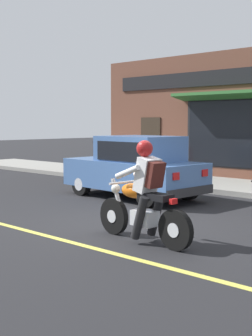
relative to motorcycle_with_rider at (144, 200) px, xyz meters
name	(u,v)px	position (x,y,z in m)	size (l,w,h in m)	color
ground_plane	(137,223)	(0.99, 1.00, -0.68)	(80.00, 80.00, 0.00)	black
sidewalk_curb	(178,181)	(6.37, 4.00, -0.61)	(2.60, 22.00, 0.14)	gray
storefront_building	(215,117)	(7.90, 3.66, 1.43)	(1.25, 9.11, 4.20)	brown
motorcycle_with_rider	(144,200)	(0.00, 0.00, 0.00)	(0.60, 2.02, 1.62)	black
car_hatchback	(135,168)	(3.19, 3.02, 0.09)	(1.90, 3.88, 1.57)	black
fire_hydrant	(152,163)	(6.51, 5.20, -0.11)	(0.36, 0.24, 0.88)	red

